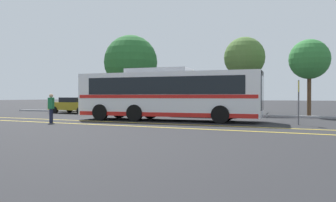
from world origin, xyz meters
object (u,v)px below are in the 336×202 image
(pedestrian_0, at_px, (51,106))
(tree_1, at_px, (309,60))
(tree_0, at_px, (131,62))
(parked_car_0, at_px, (74,105))
(transit_bus, at_px, (168,94))
(tree_2, at_px, (244,58))
(parked_car_1, at_px, (140,106))
(bus_stop_sign, at_px, (299,97))
(parked_car_2, at_px, (201,107))

(pedestrian_0, height_order, tree_1, tree_1)
(tree_0, height_order, tree_1, tree_0)
(tree_0, bearing_deg, parked_car_0, -134.29)
(tree_0, xyz_separation_m, tree_1, (15.38, -0.54, -0.54))
(transit_bus, height_order, tree_0, tree_0)
(tree_1, xyz_separation_m, tree_2, (-5.12, 2.16, 0.62))
(pedestrian_0, xyz_separation_m, tree_0, (-2.29, 12.46, 3.79))
(parked_car_1, relative_size, bus_stop_sign, 1.91)
(parked_car_1, distance_m, tree_2, 9.82)
(transit_bus, bearing_deg, parked_car_1, -140.95)
(parked_car_1, relative_size, pedestrian_0, 2.72)
(bus_stop_sign, relative_size, tree_0, 0.32)
(transit_bus, distance_m, bus_stop_sign, 7.48)
(transit_bus, bearing_deg, parked_car_0, -117.43)
(pedestrian_0, bearing_deg, tree_2, -53.25)
(parked_car_2, height_order, tree_2, tree_2)
(pedestrian_0, height_order, bus_stop_sign, bus_stop_sign)
(parked_car_1, xyz_separation_m, tree_2, (7.39, 5.02, 4.08))
(transit_bus, height_order, parked_car_0, transit_bus)
(parked_car_0, bearing_deg, tree_0, 140.64)
(parked_car_2, xyz_separation_m, pedestrian_0, (-5.93, -8.72, 0.20))
(parked_car_1, height_order, parked_car_2, parked_car_1)
(parked_car_0, height_order, parked_car_1, parked_car_1)
(parked_car_2, xyz_separation_m, bus_stop_sign, (6.82, -4.45, 0.75))
(transit_bus, relative_size, tree_1, 2.06)
(tree_0, relative_size, tree_1, 1.28)
(transit_bus, distance_m, parked_car_1, 6.76)
(transit_bus, xyz_separation_m, pedestrian_0, (-5.27, -4.28, -0.74))
(parked_car_0, height_order, pedestrian_0, pedestrian_0)
(tree_0, bearing_deg, transit_bus, -47.26)
(pedestrian_0, relative_size, bus_stop_sign, 0.70)
(transit_bus, xyz_separation_m, parked_car_0, (-11.13, 4.51, -0.94))
(tree_1, bearing_deg, parked_car_1, -167.14)
(bus_stop_sign, height_order, tree_2, tree_2)
(parked_car_0, relative_size, pedestrian_0, 3.01)
(transit_bus, height_order, parked_car_1, transit_bus)
(parked_car_0, height_order, tree_0, tree_0)
(parked_car_1, distance_m, bus_stop_sign, 13.10)
(parked_car_0, relative_size, tree_1, 0.87)
(tree_0, distance_m, tree_2, 10.39)
(transit_bus, distance_m, pedestrian_0, 6.83)
(tree_0, height_order, tree_2, tree_0)
(parked_car_2, distance_m, tree_1, 8.57)
(parked_car_1, xyz_separation_m, tree_0, (-2.87, 3.40, 3.99))
(parked_car_0, xyz_separation_m, tree_2, (13.84, 5.28, 4.07))
(tree_0, bearing_deg, tree_2, 8.95)
(parked_car_1, xyz_separation_m, pedestrian_0, (-0.59, -9.06, 0.21))
(parked_car_1, height_order, tree_2, tree_2)
(parked_car_0, bearing_deg, parked_car_1, 97.30)
(tree_0, bearing_deg, pedestrian_0, -79.60)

